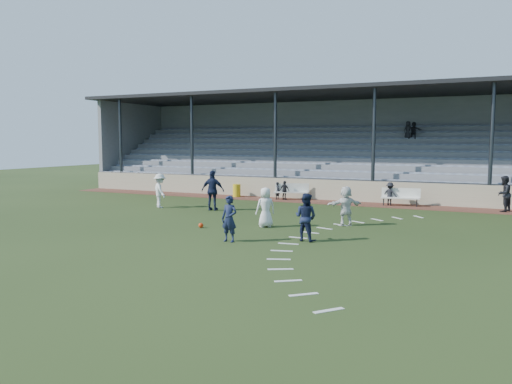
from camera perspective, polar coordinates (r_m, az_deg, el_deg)
ground at (r=19.19m, az=-3.19°, el=-4.55°), size 90.00×90.00×0.00m
cinder_track at (r=28.76m, az=6.80°, el=-1.09°), size 34.00×2.00×0.02m
retaining_wall at (r=29.69m, az=7.45°, el=0.26°), size 34.00×0.18×1.20m
bench_left at (r=29.53m, az=4.08°, el=0.24°), size 2.02×1.10×0.95m
bench_right at (r=27.65m, az=16.20°, el=-0.36°), size 2.03×0.69×0.95m
trash_bin at (r=30.97m, az=-2.22°, el=0.18°), size 0.49×0.49×0.78m
football at (r=20.12m, az=-6.31°, el=-3.81°), size 0.20×0.20×0.20m
player_white_lead at (r=20.07m, az=1.09°, el=-1.76°), size 0.93×0.91×1.61m
player_navy_lead at (r=17.17m, az=-3.07°, el=-3.07°), size 0.61×0.42×1.60m
player_navy_mid at (r=17.39m, az=5.70°, el=-2.87°), size 0.90×0.76×1.67m
player_white_wing at (r=26.40m, az=-10.92°, el=0.15°), size 1.32×1.22×1.78m
player_navy_wing at (r=24.98m, az=-4.96°, el=0.17°), size 1.24×0.69×2.00m
player_white_back at (r=20.77m, az=10.21°, el=-1.56°), size 1.47×1.34×1.63m
official at (r=27.19m, az=26.46°, el=-0.18°), size 0.98×1.07×1.76m
sub_left_near at (r=29.67m, az=2.48°, el=0.17°), size 0.44×0.37×1.02m
sub_left_far at (r=29.35m, az=3.30°, el=0.19°), size 0.70×0.44×1.12m
sub_right at (r=27.72m, az=15.06°, el=-0.20°), size 0.87×0.59×1.24m
grandstand at (r=34.09m, az=9.91°, el=3.64°), size 34.60×9.00×6.61m
penalty_arc at (r=17.64m, az=8.73°, el=-5.51°), size 3.89×14.63×0.01m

